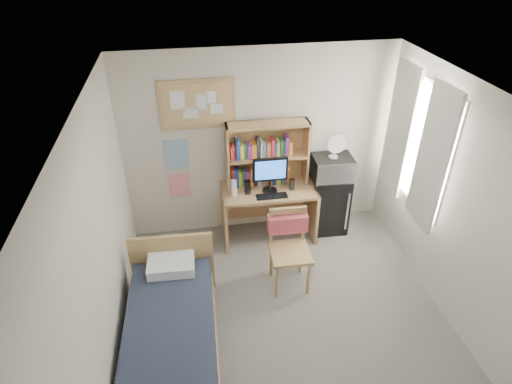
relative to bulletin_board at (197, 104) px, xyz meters
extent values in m
cube|color=slate|center=(0.78, -2.08, -1.93)|extent=(3.60, 4.20, 0.02)
cube|color=white|center=(0.78, -2.08, 0.68)|extent=(3.60, 4.20, 0.02)
cube|color=beige|center=(0.78, 0.02, -0.62)|extent=(3.60, 0.04, 2.60)
cube|color=beige|center=(-1.02, -2.08, -0.62)|extent=(0.04, 4.20, 2.60)
cube|color=beige|center=(2.58, -2.08, -0.62)|extent=(0.04, 4.20, 2.60)
cube|color=white|center=(2.53, -0.88, -0.32)|extent=(0.10, 1.40, 1.70)
cube|color=silver|center=(2.50, -1.28, -0.32)|extent=(0.04, 0.55, 1.70)
cube|color=silver|center=(2.50, -0.48, -0.32)|extent=(0.04, 0.55, 1.70)
cube|color=tan|center=(0.00, 0.00, 0.00)|extent=(0.94, 0.03, 0.64)
cube|color=#296BA7|center=(-0.32, 0.01, -0.67)|extent=(0.30, 0.01, 0.42)
cube|color=red|center=(-0.32, 0.01, -1.14)|extent=(0.28, 0.01, 0.36)
cube|color=tan|center=(0.86, -0.32, -1.52)|extent=(1.28, 0.65, 0.79)
cube|color=tan|center=(0.92, -1.32, -1.41)|extent=(0.53, 0.53, 1.03)
cube|color=black|center=(1.74, -0.26, -1.49)|extent=(0.53, 0.53, 0.86)
cube|color=#1C2333|center=(-0.50, -2.11, -1.67)|extent=(0.99, 1.88, 0.51)
cube|color=tan|center=(0.86, -0.17, -0.68)|extent=(1.09, 0.29, 0.89)
cube|color=black|center=(0.86, -0.38, -0.88)|extent=(0.46, 0.04, 0.49)
cube|color=black|center=(0.85, -0.52, -1.12)|extent=(0.41, 0.14, 0.02)
cube|color=black|center=(0.56, -0.38, -1.03)|extent=(0.08, 0.08, 0.19)
cube|color=black|center=(1.16, -0.39, -1.05)|extent=(0.06, 0.06, 0.15)
cylinder|color=white|center=(0.38, -0.41, -1.01)|extent=(0.07, 0.07, 0.24)
cube|color=#D3505B|center=(0.93, -1.12, -1.12)|extent=(0.48, 0.16, 0.23)
cube|color=#B5B5BA|center=(1.74, -0.28, -0.90)|extent=(0.54, 0.42, 0.31)
cylinder|color=white|center=(1.74, -0.28, -0.59)|extent=(0.26, 0.26, 0.32)
cube|color=white|center=(-0.47, -1.36, -1.35)|extent=(0.53, 0.38, 0.12)
camera|label=1|loc=(-0.15, -5.08, 1.93)|focal=30.00mm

